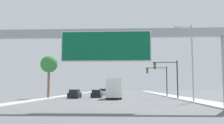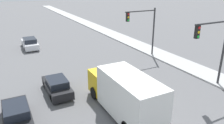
{
  "view_description": "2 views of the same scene",
  "coord_description": "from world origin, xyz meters",
  "px_view_note": "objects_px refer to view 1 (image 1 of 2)",
  "views": [
    {
      "loc": [
        1.47,
        -3.07,
        1.89
      ],
      "look_at": [
        0.0,
        28.95,
        5.14
      ],
      "focal_mm": 40.0,
      "sensor_mm": 36.0,
      "label": 1
    },
    {
      "loc": [
        -7.13,
        26.14,
        9.02
      ],
      "look_at": [
        0.96,
        41.63,
        2.65
      ],
      "focal_mm": 35.0,
      "sensor_mm": 36.0,
      "label": 2
    }
  ],
  "objects_px": {
    "truck_box_primary": "(115,89)",
    "palm_tree_background": "(49,65)",
    "street_lamp_right": "(190,57)",
    "car_far_right": "(75,94)",
    "traffic_light_mid_block": "(160,76)",
    "car_near_center": "(103,92)",
    "traffic_light_near_intersection": "(169,73)",
    "car_mid_center": "(97,94)",
    "sign_gantry": "(106,45)"
  },
  "relations": [
    {
      "from": "truck_box_primary",
      "to": "palm_tree_background",
      "type": "relative_size",
      "value": 1.09
    },
    {
      "from": "truck_box_primary",
      "to": "street_lamp_right",
      "type": "bearing_deg",
      "value": -40.64
    },
    {
      "from": "car_far_right",
      "to": "truck_box_primary",
      "type": "xyz_separation_m",
      "value": [
        7.0,
        -2.26,
        0.93
      ]
    },
    {
      "from": "car_far_right",
      "to": "traffic_light_mid_block",
      "type": "xyz_separation_m",
      "value": [
        15.87,
        7.84,
        3.43
      ]
    },
    {
      "from": "car_far_right",
      "to": "palm_tree_background",
      "type": "relative_size",
      "value": 0.61
    },
    {
      "from": "car_near_center",
      "to": "traffic_light_near_intersection",
      "type": "height_order",
      "value": "traffic_light_near_intersection"
    },
    {
      "from": "car_mid_center",
      "to": "street_lamp_right",
      "type": "relative_size",
      "value": 0.43
    },
    {
      "from": "traffic_light_mid_block",
      "to": "car_far_right",
      "type": "bearing_deg",
      "value": -153.72
    },
    {
      "from": "traffic_light_mid_block",
      "to": "street_lamp_right",
      "type": "xyz_separation_m",
      "value": [
        1.23,
        -18.78,
        1.61
      ]
    },
    {
      "from": "truck_box_primary",
      "to": "traffic_light_mid_block",
      "type": "bearing_deg",
      "value": 48.7
    },
    {
      "from": "truck_box_primary",
      "to": "traffic_light_mid_block",
      "type": "xyz_separation_m",
      "value": [
        8.87,
        10.1,
        2.49
      ]
    },
    {
      "from": "car_mid_center",
      "to": "car_far_right",
      "type": "height_order",
      "value": "car_far_right"
    },
    {
      "from": "sign_gantry",
      "to": "traffic_light_near_intersection",
      "type": "distance_m",
      "value": 22.05
    },
    {
      "from": "truck_box_primary",
      "to": "traffic_light_mid_block",
      "type": "distance_m",
      "value": 13.67
    },
    {
      "from": "car_near_center",
      "to": "truck_box_primary",
      "type": "xyz_separation_m",
      "value": [
        3.5,
        -20.98,
        0.92
      ]
    },
    {
      "from": "sign_gantry",
      "to": "truck_box_primary",
      "type": "xyz_separation_m",
      "value": [
        0.0,
        19.99,
        -3.85
      ]
    },
    {
      "from": "sign_gantry",
      "to": "car_mid_center",
      "type": "bearing_deg",
      "value": 97.85
    },
    {
      "from": "car_far_right",
      "to": "truck_box_primary",
      "type": "distance_m",
      "value": 7.41
    },
    {
      "from": "car_mid_center",
      "to": "street_lamp_right",
      "type": "bearing_deg",
      "value": -45.96
    },
    {
      "from": "truck_box_primary",
      "to": "car_mid_center",
      "type": "bearing_deg",
      "value": 122.95
    },
    {
      "from": "sign_gantry",
      "to": "car_near_center",
      "type": "relative_size",
      "value": 4.26
    },
    {
      "from": "car_near_center",
      "to": "sign_gantry",
      "type": "bearing_deg",
      "value": -85.12
    },
    {
      "from": "truck_box_primary",
      "to": "street_lamp_right",
      "type": "xyz_separation_m",
      "value": [
        10.11,
        -8.68,
        4.11
      ]
    },
    {
      "from": "car_near_center",
      "to": "palm_tree_background",
      "type": "relative_size",
      "value": 0.67
    },
    {
      "from": "sign_gantry",
      "to": "street_lamp_right",
      "type": "xyz_separation_m",
      "value": [
        10.11,
        11.31,
        0.25
      ]
    },
    {
      "from": "car_far_right",
      "to": "traffic_light_near_intersection",
      "type": "bearing_deg",
      "value": -7.69
    },
    {
      "from": "sign_gantry",
      "to": "car_far_right",
      "type": "relative_size",
      "value": 4.67
    },
    {
      "from": "car_near_center",
      "to": "traffic_light_mid_block",
      "type": "bearing_deg",
      "value": -41.33
    },
    {
      "from": "sign_gantry",
      "to": "palm_tree_background",
      "type": "relative_size",
      "value": 2.84
    },
    {
      "from": "sign_gantry",
      "to": "car_near_center",
      "type": "xyz_separation_m",
      "value": [
        -3.5,
        40.97,
        -4.77
      ]
    },
    {
      "from": "car_mid_center",
      "to": "traffic_light_mid_block",
      "type": "distance_m",
      "value": 13.68
    },
    {
      "from": "car_far_right",
      "to": "palm_tree_background",
      "type": "xyz_separation_m",
      "value": [
        -4.07,
        -1.92,
        4.96
      ]
    },
    {
      "from": "truck_box_primary",
      "to": "car_far_right",
      "type": "bearing_deg",
      "value": 162.1
    },
    {
      "from": "traffic_light_near_intersection",
      "to": "car_far_right",
      "type": "bearing_deg",
      "value": 172.31
    },
    {
      "from": "car_near_center",
      "to": "palm_tree_background",
      "type": "height_order",
      "value": "palm_tree_background"
    },
    {
      "from": "traffic_light_mid_block",
      "to": "truck_box_primary",
      "type": "bearing_deg",
      "value": -131.3
    },
    {
      "from": "sign_gantry",
      "to": "traffic_light_mid_block",
      "type": "xyz_separation_m",
      "value": [
        8.87,
        30.09,
        -1.36
      ]
    },
    {
      "from": "truck_box_primary",
      "to": "car_near_center",
      "type": "bearing_deg",
      "value": 99.47
    },
    {
      "from": "car_near_center",
      "to": "palm_tree_background",
      "type": "distance_m",
      "value": 22.53
    },
    {
      "from": "car_mid_center",
      "to": "truck_box_primary",
      "type": "distance_m",
      "value": 6.51
    },
    {
      "from": "car_far_right",
      "to": "traffic_light_near_intersection",
      "type": "distance_m",
      "value": 16.51
    },
    {
      "from": "car_mid_center",
      "to": "palm_tree_background",
      "type": "xyz_separation_m",
      "value": [
        -7.57,
        -5.06,
        4.99
      ]
    },
    {
      "from": "car_far_right",
      "to": "car_near_center",
      "type": "bearing_deg",
      "value": 79.41
    },
    {
      "from": "car_far_right",
      "to": "street_lamp_right",
      "type": "bearing_deg",
      "value": -32.59
    },
    {
      "from": "car_near_center",
      "to": "truck_box_primary",
      "type": "distance_m",
      "value": 21.29
    },
    {
      "from": "car_near_center",
      "to": "traffic_light_mid_block",
      "type": "xyz_separation_m",
      "value": [
        12.37,
        -10.88,
        3.41
      ]
    },
    {
      "from": "sign_gantry",
      "to": "truck_box_primary",
      "type": "relative_size",
      "value": 2.61
    },
    {
      "from": "car_far_right",
      "to": "car_mid_center",
      "type": "bearing_deg",
      "value": 41.88
    },
    {
      "from": "traffic_light_mid_block",
      "to": "sign_gantry",
      "type": "bearing_deg",
      "value": -106.43
    },
    {
      "from": "car_near_center",
      "to": "car_mid_center",
      "type": "relative_size",
      "value": 1.11
    }
  ]
}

